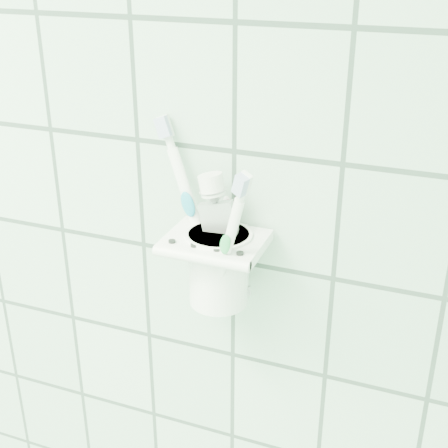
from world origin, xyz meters
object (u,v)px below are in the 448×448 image
Objects in this scene: toothbrush_pink at (217,207)px; toothpaste_tube at (234,230)px; cup at (219,265)px; holder_bracket at (216,243)px; toothbrush_orange at (212,227)px; toothbrush_blue at (213,218)px.

toothbrush_pink reaches higher than toothpaste_tube.
cup is 0.42× the size of toothbrush_pink.
toothbrush_orange reaches higher than holder_bracket.
toothbrush_orange is (-0.00, -0.02, 0.06)m from cup.
toothbrush_orange reaches higher than toothpaste_tube.
toothbrush_orange reaches higher than cup.
toothpaste_tube is (0.02, 0.00, 0.05)m from cup.
holder_bracket is 1.24× the size of cup.
cup is at bearing 108.11° from toothbrush_orange.
toothbrush_blue is (-0.01, 0.01, 0.06)m from cup.
toothbrush_pink reaches higher than holder_bracket.
toothbrush_orange is at bearing -93.28° from cup.
holder_bracket is 0.04m from toothbrush_pink.
holder_bracket is at bearing -164.21° from toothpaste_tube.
toothbrush_blue is at bearing 170.85° from toothpaste_tube.
cup is 0.47× the size of toothbrush_orange.
toothbrush_orange is 0.03m from toothpaste_tube.
toothbrush_blue is at bearing 127.82° from holder_bracket.
holder_bracket is 0.03m from toothbrush_blue.
toothbrush_orange is (0.01, -0.02, -0.00)m from toothbrush_blue.
holder_bracket is at bearing 115.43° from toothbrush_orange.
toothbrush_blue is at bearing 130.54° from toothbrush_orange.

